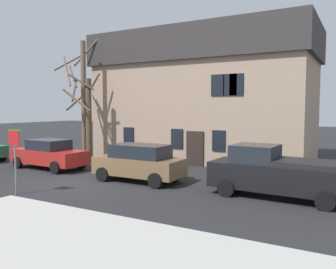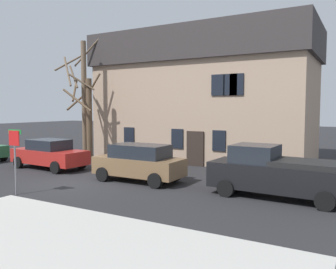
% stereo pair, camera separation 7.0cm
% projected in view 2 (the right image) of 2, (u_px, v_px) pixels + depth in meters
% --- Properties ---
extents(ground_plane, '(120.00, 120.00, 0.00)m').
position_uv_depth(ground_plane, '(71.00, 184.00, 16.04)').
color(ground_plane, '#262628').
extents(building_main, '(14.67, 7.21, 8.55)m').
position_uv_depth(building_main, '(204.00, 95.00, 24.01)').
color(building_main, tan).
rests_on(building_main, ground_plane).
extents(tree_bare_near, '(2.95, 3.32, 8.53)m').
position_uv_depth(tree_bare_near, '(83.00, 95.00, 23.15)').
color(tree_bare_near, brown).
rests_on(tree_bare_near, ground_plane).
extents(tree_bare_mid, '(2.49, 2.20, 5.80)m').
position_uv_depth(tree_bare_mid, '(88.00, 116.00, 22.68)').
color(tree_bare_mid, brown).
rests_on(tree_bare_mid, ground_plane).
extents(car_red_sedan, '(4.86, 2.24, 1.68)m').
position_uv_depth(car_red_sedan, '(49.00, 154.00, 19.97)').
color(car_red_sedan, '#AD231E').
rests_on(car_red_sedan, ground_plane).
extents(car_brown_wagon, '(4.31, 2.01, 1.76)m').
position_uv_depth(car_brown_wagon, '(139.00, 162.00, 16.48)').
color(car_brown_wagon, brown).
rests_on(car_brown_wagon, ground_plane).
extents(pickup_truck_black, '(5.36, 2.32, 2.02)m').
position_uv_depth(pickup_truck_black, '(277.00, 173.00, 13.47)').
color(pickup_truck_black, black).
rests_on(pickup_truck_black, ground_plane).
extents(street_sign_pole, '(0.76, 0.07, 2.63)m').
position_uv_depth(street_sign_pole, '(15.00, 149.00, 13.85)').
color(street_sign_pole, slate).
rests_on(street_sign_pole, ground_plane).
extents(bicycle_leaning, '(1.75, 0.13, 1.03)m').
position_uv_depth(bicycle_leaning, '(58.00, 153.00, 24.07)').
color(bicycle_leaning, black).
rests_on(bicycle_leaning, ground_plane).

